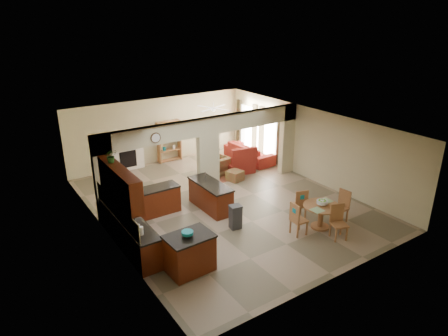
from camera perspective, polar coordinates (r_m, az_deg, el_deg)
floor at (r=13.80m, az=-0.03°, el=-4.97°), size 10.00×10.00×0.00m
ceiling at (r=12.82m, az=-0.03°, el=6.34°), size 10.00×10.00×0.00m
wall_back at (r=17.42m, az=-9.22°, el=5.32°), size 8.00×0.00×8.00m
wall_front at (r=9.87m, az=16.45°, el=-8.13°), size 8.00×0.00×8.00m
wall_left at (r=11.68m, az=-16.62°, el=-3.40°), size 0.00×10.00×10.00m
wall_right at (r=15.70m, az=12.24°, el=3.33°), size 0.00×10.00×10.00m
partition_left_pier at (r=12.65m, az=-16.73°, el=-1.50°), size 0.60×0.25×2.80m
partition_center_pier at (r=14.14m, az=-2.28°, el=0.53°), size 0.80×0.25×2.20m
partition_right_pier at (r=16.17m, az=8.97°, el=4.09°), size 0.60×0.25×2.80m
partition_header at (r=13.71m, az=-2.36°, el=6.01°), size 8.00×0.25×0.60m
kitchen_counter at (r=12.08m, az=-12.44°, el=-7.09°), size 2.52×3.29×1.48m
upper_cabinets at (r=10.82m, az=-14.69°, el=-2.19°), size 0.35×2.40×0.90m
peninsula at (r=13.23m, az=-1.93°, el=-4.01°), size 0.70×1.85×0.91m
wall_clock at (r=12.71m, az=-9.73°, el=4.25°), size 0.34×0.03×0.34m
rug at (r=16.00m, az=-0.62°, el=-1.14°), size 1.60×1.30×0.01m
fireplace at (r=16.94m, az=-13.73°, el=1.73°), size 1.60×0.35×1.20m
shelving_unit at (r=17.55m, az=-7.84°, el=3.81°), size 1.00×0.32×1.80m
window_a at (r=17.33m, az=6.72°, el=4.67°), size 0.02×0.90×1.90m
window_b at (r=18.60m, az=3.34°, el=5.94°), size 0.02×0.90×1.90m
glazed_door at (r=18.00m, az=4.95°, el=4.87°), size 0.02×0.70×2.10m
drape_a_left at (r=16.87m, az=7.92°, el=4.16°), size 0.10×0.28×2.30m
drape_a_right at (r=17.75m, az=5.37°, el=5.12°), size 0.10×0.28×2.30m
drape_b_left at (r=18.12m, az=4.38°, el=5.50°), size 0.10×0.28×2.30m
drape_b_right at (r=19.05m, az=2.15°, el=6.32°), size 0.10×0.28×2.30m
ceiling_fan at (r=16.11m, az=-1.52°, el=8.55°), size 1.00×1.00×0.10m
kitchen_island at (r=10.22m, az=-4.93°, el=-12.01°), size 1.20×0.88×1.01m
teal_bowl at (r=9.89m, az=-5.25°, el=-9.35°), size 0.29×0.29×0.14m
trash_can at (r=12.11m, az=1.65°, el=-7.11°), size 0.36×0.32×0.70m
dining_table at (r=12.41m, az=13.69°, el=-6.23°), size 1.09×1.09×0.75m
fruit_bowl at (r=12.27m, az=13.85°, el=-4.82°), size 0.33×0.33×0.18m
sofa at (r=17.65m, az=3.60°, el=2.24°), size 2.54×1.09×0.73m
chaise at (r=16.40m, az=2.15°, el=0.22°), size 1.23×1.07×0.44m
armchair at (r=16.08m, az=-0.84°, el=0.37°), size 0.90×0.91×0.74m
ottoman at (r=15.54m, az=1.57°, el=-1.08°), size 0.65×0.65×0.39m
plant at (r=11.03m, az=-15.84°, el=1.68°), size 0.37×0.33×0.37m
chair_north at (r=12.73m, az=10.79°, el=-4.97°), size 0.53×0.53×1.02m
chair_east at (r=12.95m, az=16.50°, el=-5.04°), size 0.46×0.46×1.02m
chair_south at (r=12.00m, az=15.99°, el=-7.16°), size 0.54×0.54×1.02m
chair_west at (r=11.85m, az=10.39°, el=-7.02°), size 0.45×0.45×1.02m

